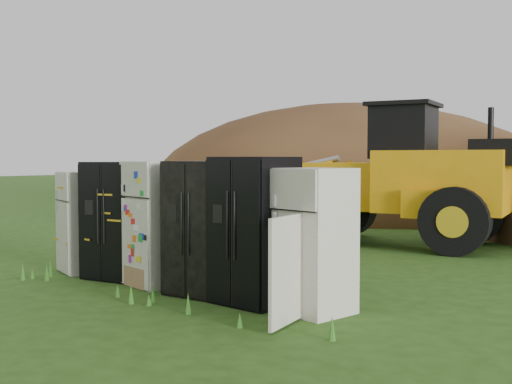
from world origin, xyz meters
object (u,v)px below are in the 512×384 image
fridge_leftmost (85,222)px  fridge_sticker (158,223)px  fridge_black_right (254,230)px  fridge_dark_mid (205,228)px  fridge_black_side (119,220)px  fridge_open_door (315,241)px  wheel_loader (369,174)px

fridge_leftmost → fridge_sticker: bearing=19.0°
fridge_leftmost → fridge_black_right: bearing=18.5°
fridge_sticker → fridge_dark_mid: 1.05m
fridge_black_side → fridge_open_door: fridge_black_side is taller
fridge_leftmost → fridge_open_door: fridge_open_door is taller
fridge_leftmost → fridge_dark_mid: 2.90m
fridge_leftmost → fridge_black_right: (3.81, -0.03, 0.13)m
fridge_black_side → fridge_black_right: fridge_black_right is taller
fridge_dark_mid → fridge_open_door: bearing=-2.3°
fridge_dark_mid → fridge_open_door: 1.83m
fridge_black_side → fridge_open_door: (3.79, 0.06, -0.03)m
fridge_black_side → fridge_open_door: size_ratio=1.04×
fridge_black_side → wheel_loader: bearing=70.6°
fridge_black_side → wheel_loader: (0.97, 6.48, 0.65)m
fridge_black_side → wheel_loader: wheel_loader is taller
fridge_black_side → fridge_black_right: size_ratio=0.96×
fridge_sticker → fridge_open_door: fridge_sticker is taller
fridge_black_right → fridge_open_door: size_ratio=1.08×
fridge_leftmost → fridge_dark_mid: (2.90, -0.04, 0.10)m
fridge_dark_mid → fridge_open_door: (1.83, 0.08, -0.04)m
fridge_leftmost → fridge_black_side: bearing=18.0°
fridge_black_side → wheel_loader: 6.58m
fridge_black_side → fridge_sticker: (0.91, 0.02, 0.01)m
fridge_sticker → wheel_loader: 6.49m
fridge_dark_mid → fridge_black_right: 0.90m
fridge_sticker → fridge_dark_mid: bearing=8.1°
fridge_black_side → fridge_dark_mid: bearing=-11.5°
fridge_dark_mid → wheel_loader: (-0.99, 6.50, 0.64)m
fridge_leftmost → wheel_loader: 6.78m
fridge_sticker → fridge_open_door: size_ratio=1.04×
fridge_leftmost → fridge_black_side: size_ratio=0.91×
fridge_sticker → fridge_leftmost: bearing=-169.6°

